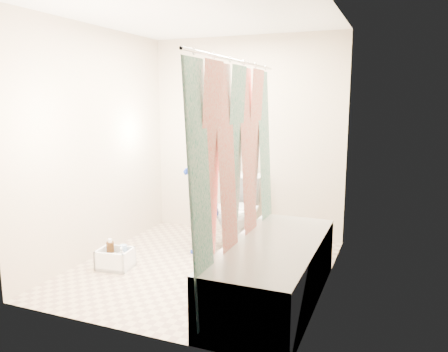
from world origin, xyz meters
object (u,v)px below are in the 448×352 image
at_px(bathtub, 274,270).
at_px(plumber, 201,180).
at_px(cleaning_caddy, 116,259).
at_px(toilet, 237,212).

height_order(bathtub, plumber, plumber).
bearing_deg(plumber, cleaning_caddy, -54.70).
relative_size(bathtub, plumber, 1.11).
distance_m(bathtub, cleaning_caddy, 1.65).
bearing_deg(toilet, plumber, -148.61).
height_order(bathtub, toilet, toilet).
bearing_deg(toilet, cleaning_caddy, -137.38).
xyz_separation_m(plumber, cleaning_caddy, (-0.55, -0.83, -0.70)).
relative_size(bathtub, toilet, 2.19).
relative_size(plumber, cleaning_caddy, 4.48).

